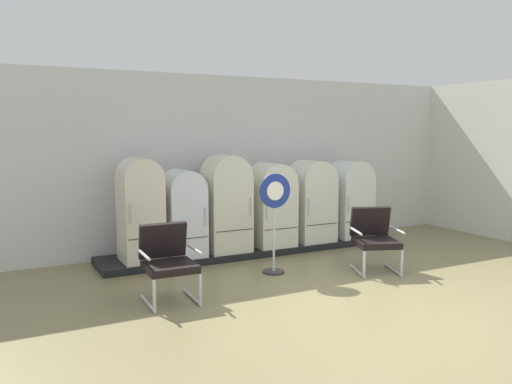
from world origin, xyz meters
The scene contains 13 objects.
ground centered at (0.00, 0.00, -0.03)m, with size 12.00×10.00×0.05m, color olive.
back_wall centered at (0.00, 3.66, 1.52)m, with size 11.76×0.12×3.01m.
side_wall_right centered at (4.66, 2.47, 1.49)m, with size 0.16×2.20×3.01m.
display_plinth centered at (0.00, 3.02, 0.05)m, with size 5.24×0.95×0.11m, color black.
refrigerator_0 centered at (-1.98, 2.92, 0.94)m, with size 0.59×0.70×1.56m.
refrigerator_1 centered at (-1.30, 2.93, 0.82)m, with size 0.59×0.70×1.35m.
refrigerator_2 centered at (-0.57, 2.89, 0.94)m, with size 0.69×0.63×1.57m.
refrigerator_3 centered at (0.28, 2.94, 0.85)m, with size 0.67×0.72×1.41m.
refrigerator_4 centered at (1.09, 2.92, 0.86)m, with size 0.69×0.69×1.44m.
refrigerator_5 centered at (1.93, 2.91, 0.84)m, with size 0.68×0.67×1.41m.
armchair_left centered at (-2.09, 1.27, 0.51)m, with size 0.68×0.71×0.93m.
armchair_right centered at (1.04, 1.17, 0.51)m, with size 0.81×0.86×0.93m.
sign_stand centered at (-0.35, 1.71, 0.74)m, with size 0.49×0.32×1.45m.
Camera 1 is at (-3.96, -4.66, 2.06)m, focal length 36.19 mm.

